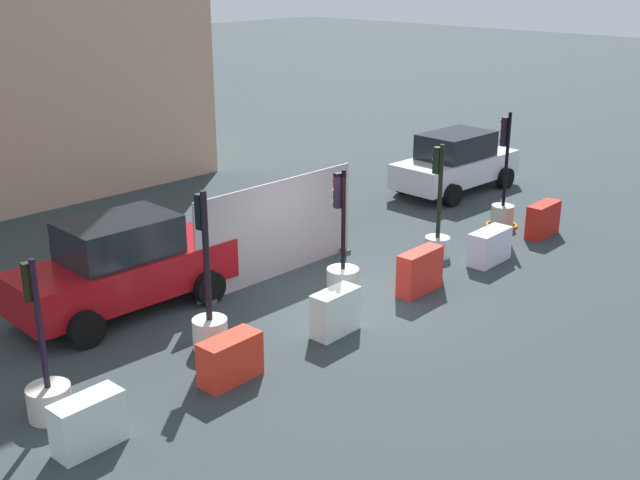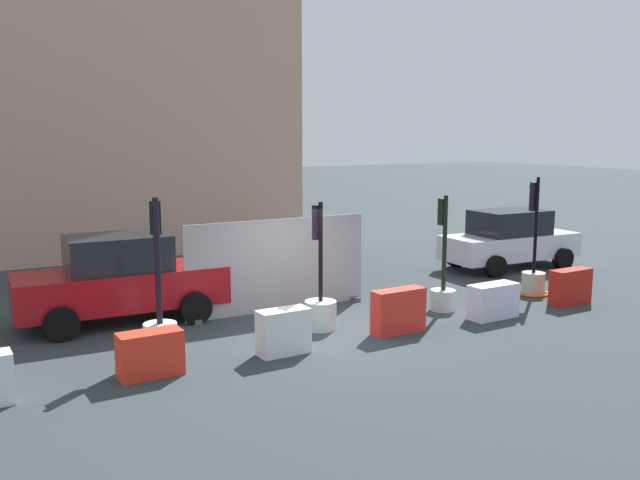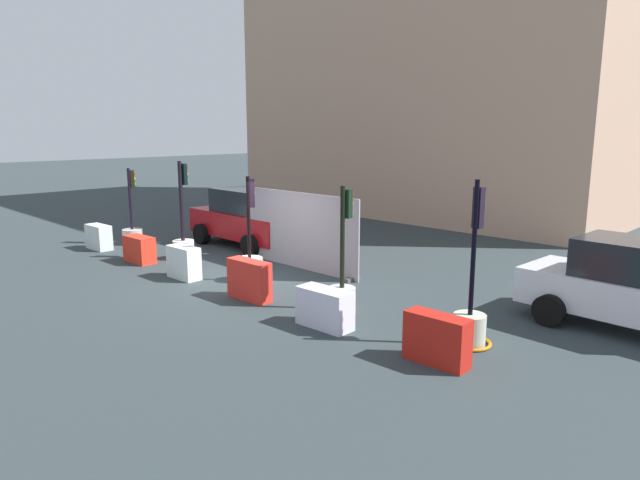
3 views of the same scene
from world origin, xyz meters
name	(u,v)px [view 1 (image 1 of 3)]	position (x,y,z in m)	size (l,w,h in m)	color
ground_plane	(343,298)	(0.00, 0.00, 0.00)	(120.00, 120.00, 0.00)	#2D383A
traffic_light_0	(48,389)	(-6.33, 0.16, 0.47)	(0.66, 0.66, 2.53)	#BCB5A9
traffic_light_1	(209,317)	(-3.25, 0.21, 0.59)	(0.62, 0.62, 2.88)	silver
traffic_light_2	(342,272)	(0.07, 0.09, 0.51)	(0.65, 0.65, 2.64)	silver
traffic_light_3	(437,233)	(3.26, 0.06, 0.57)	(0.58, 0.58, 2.64)	#ADB5B0
traffic_light_4	(503,208)	(6.23, 0.18, 0.49)	(0.80, 0.80, 2.95)	#ADB5A1
construction_barrier_0	(89,423)	(-6.34, -0.99, 0.39)	(1.02, 0.48, 0.79)	silver
construction_barrier_1	(230,359)	(-3.74, -0.94, 0.38)	(1.07, 0.51, 0.76)	red
construction_barrier_2	(335,312)	(-1.30, -0.99, 0.42)	(0.98, 0.46, 0.84)	white
construction_barrier_3	(420,271)	(1.32, -0.92, 0.45)	(1.15, 0.42, 0.90)	red
construction_barrier_4	(490,246)	(3.78, -1.01, 0.38)	(1.16, 0.52, 0.76)	silver
construction_barrier_5	(543,220)	(6.28, -0.94, 0.42)	(1.10, 0.43, 0.83)	red
car_white_van	(456,162)	(8.16, 2.99, 0.86)	(4.25, 2.11, 1.74)	silver
car_red_compact	(123,266)	(-3.38, 2.65, 0.92)	(4.38, 2.09, 1.88)	#A20E15
site_fence_panel	(278,231)	(-0.04, 1.86, 1.01)	(4.42, 0.50, 2.11)	#A2989E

